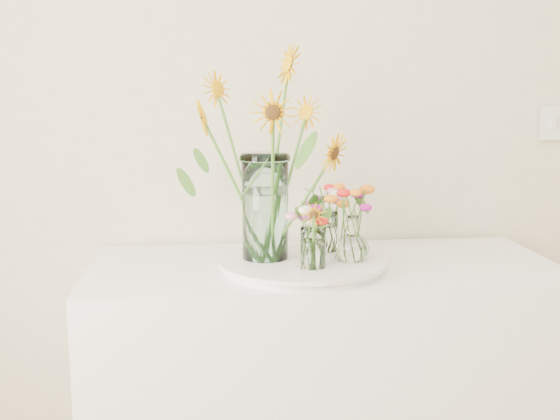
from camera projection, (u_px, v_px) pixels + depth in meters
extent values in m
cube|color=white|center=(322.00, 403.00, 2.19)|extent=(1.40, 0.60, 0.90)
cylinder|color=white|center=(302.00, 265.00, 2.04)|extent=(0.46, 0.46, 0.02)
cylinder|color=#ABD5C9|center=(265.00, 207.00, 2.03)|extent=(0.17, 0.17, 0.31)
cylinder|color=white|center=(313.00, 248.00, 1.94)|extent=(0.08, 0.08, 0.12)
cylinder|color=white|center=(326.00, 232.00, 2.14)|extent=(0.09, 0.09, 0.13)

